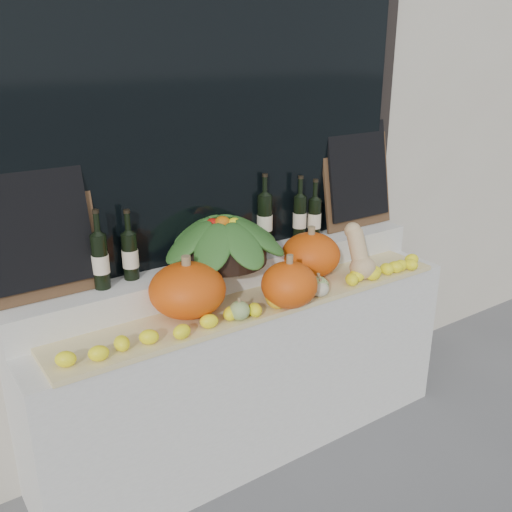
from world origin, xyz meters
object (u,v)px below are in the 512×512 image
pumpkin_left (187,290)px  wine_bottle_tall (265,220)px  produce_bowl (223,239)px  butternut_squash (359,255)px  pumpkin_right (311,255)px

pumpkin_left → wine_bottle_tall: 0.70m
pumpkin_left → produce_bowl: (0.31, 0.20, 0.13)m
pumpkin_left → butternut_squash: (0.97, -0.10, 0.00)m
pumpkin_right → wine_bottle_tall: 0.31m
wine_bottle_tall → butternut_squash: bearing=-47.3°
produce_bowl → wine_bottle_tall: (0.31, 0.08, 0.03)m
butternut_squash → pumpkin_left: bearing=173.9°
butternut_squash → produce_bowl: size_ratio=0.43×
pumpkin_left → wine_bottle_tall: bearing=23.8°
produce_bowl → pumpkin_left: bearing=-147.4°
pumpkin_left → produce_bowl: size_ratio=0.52×
pumpkin_right → butternut_squash: (0.20, -0.16, 0.01)m
produce_bowl → butternut_squash: bearing=-24.7°
butternut_squash → wine_bottle_tall: (-0.35, 0.38, 0.16)m
pumpkin_left → produce_bowl: produce_bowl is taller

